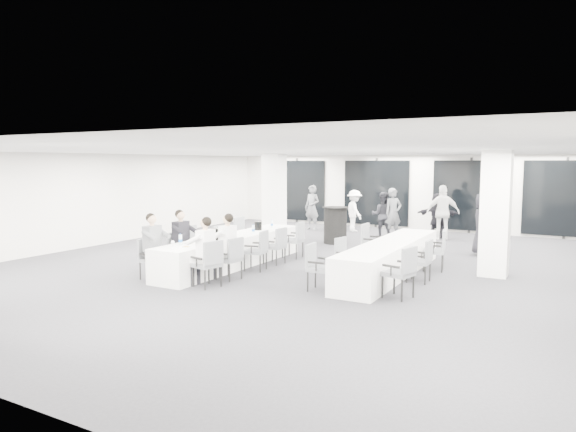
# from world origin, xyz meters

# --- Properties ---
(room) EXTENTS (14.04, 16.04, 2.84)m
(room) POSITION_xyz_m (0.89, 1.11, 1.39)
(room) COLOR #25252A
(room) RESTS_ON ground
(column_left) EXTENTS (0.60, 0.60, 2.80)m
(column_left) POSITION_xyz_m (-2.80, 3.20, 1.40)
(column_left) COLOR white
(column_left) RESTS_ON floor
(column_right) EXTENTS (0.60, 0.60, 2.80)m
(column_right) POSITION_xyz_m (4.20, 1.00, 1.40)
(column_right) COLOR white
(column_right) RESTS_ON floor
(banquet_table_main) EXTENTS (0.90, 5.00, 0.75)m
(banquet_table_main) POSITION_xyz_m (-1.52, -0.95, 0.38)
(banquet_table_main) COLOR silver
(banquet_table_main) RESTS_ON floor
(banquet_table_side) EXTENTS (0.90, 5.00, 0.75)m
(banquet_table_side) POSITION_xyz_m (2.14, -0.05, 0.38)
(banquet_table_side) COLOR silver
(banquet_table_side) RESTS_ON floor
(cocktail_table) EXTENTS (0.82, 0.82, 1.14)m
(cocktail_table) POSITION_xyz_m (-0.77, 3.52, 0.58)
(cocktail_table) COLOR black
(cocktail_table) RESTS_ON floor
(chair_main_left_near) EXTENTS (0.49, 0.53, 0.88)m
(chair_main_left_near) POSITION_xyz_m (-2.35, -2.95, 0.50)
(chair_main_left_near) COLOR #585B60
(chair_main_left_near) RESTS_ON floor
(chair_main_left_second) EXTENTS (0.53, 0.56, 0.90)m
(chair_main_left_second) POSITION_xyz_m (-2.35, -2.02, 0.51)
(chair_main_left_second) COLOR #585B60
(chair_main_left_second) RESTS_ON floor
(chair_main_left_mid) EXTENTS (0.51, 0.57, 0.98)m
(chair_main_left_mid) POSITION_xyz_m (-2.36, -1.38, 0.56)
(chair_main_left_mid) COLOR #585B60
(chair_main_left_mid) RESTS_ON floor
(chair_main_left_fourth) EXTENTS (0.49, 0.53, 0.87)m
(chair_main_left_fourth) POSITION_xyz_m (-2.35, -0.26, 0.49)
(chair_main_left_fourth) COLOR #585B60
(chair_main_left_fourth) RESTS_ON floor
(chair_main_left_far) EXTENTS (0.51, 0.57, 0.99)m
(chair_main_left_far) POSITION_xyz_m (-2.36, 0.75, 0.56)
(chair_main_left_far) COLOR #585B60
(chair_main_left_far) RESTS_ON floor
(chair_main_right_near) EXTENTS (0.59, 0.62, 0.96)m
(chair_main_right_near) POSITION_xyz_m (-0.69, -2.97, 0.55)
(chair_main_right_near) COLOR #585B60
(chair_main_right_near) RESTS_ON floor
(chair_main_right_second) EXTENTS (0.52, 0.56, 0.92)m
(chair_main_right_second) POSITION_xyz_m (-0.69, -2.20, 0.53)
(chair_main_right_second) COLOR #585B60
(chair_main_right_second) RESTS_ON floor
(chair_main_right_mid) EXTENTS (0.55, 0.59, 0.94)m
(chair_main_right_mid) POSITION_xyz_m (-0.69, -1.10, 0.54)
(chair_main_right_mid) COLOR #585B60
(chair_main_right_mid) RESTS_ON floor
(chair_main_right_fourth) EXTENTS (0.49, 0.54, 0.92)m
(chair_main_right_fourth) POSITION_xyz_m (-0.69, -0.25, 0.52)
(chair_main_right_fourth) COLOR #585B60
(chair_main_right_fourth) RESTS_ON floor
(chair_main_right_far) EXTENTS (0.51, 0.56, 0.96)m
(chair_main_right_far) POSITION_xyz_m (-0.69, 0.73, 0.55)
(chair_main_right_far) COLOR #585B60
(chair_main_right_far) RESTS_ON floor
(chair_side_left_near) EXTENTS (0.49, 0.54, 0.93)m
(chair_side_left_near) POSITION_xyz_m (1.31, -2.12, 0.53)
(chair_side_left_near) COLOR #585B60
(chair_side_left_near) RESTS_ON floor
(chair_side_left_mid) EXTENTS (0.50, 0.54, 0.87)m
(chair_side_left_mid) POSITION_xyz_m (1.32, -0.69, 0.49)
(chair_side_left_mid) COLOR #585B60
(chair_side_left_mid) RESTS_ON floor
(chair_side_left_far) EXTENTS (0.52, 0.58, 1.00)m
(chair_side_left_far) POSITION_xyz_m (1.31, 0.98, 0.57)
(chair_side_left_far) COLOR #585B60
(chair_side_left_far) RESTS_ON floor
(chair_side_right_near) EXTENTS (0.60, 0.63, 0.98)m
(chair_side_right_near) POSITION_xyz_m (2.98, -1.93, 0.56)
(chair_side_right_near) COLOR #585B60
(chair_side_right_near) RESTS_ON floor
(chair_side_right_mid) EXTENTS (0.47, 0.52, 0.91)m
(chair_side_right_mid) POSITION_xyz_m (2.97, -0.45, 0.52)
(chair_side_right_mid) COLOR #585B60
(chair_side_right_mid) RESTS_ON floor
(chair_side_right_far) EXTENTS (0.56, 0.59, 0.96)m
(chair_side_right_far) POSITION_xyz_m (2.98, 0.91, 0.55)
(chair_side_right_far) COLOR #585B60
(chair_side_right_far) RESTS_ON floor
(seated_guest_a) EXTENTS (0.50, 0.38, 1.44)m
(seated_guest_a) POSITION_xyz_m (-2.19, -2.94, 0.81)
(seated_guest_a) COLOR #515458
(seated_guest_a) RESTS_ON floor
(seated_guest_b) EXTENTS (0.50, 0.38, 1.44)m
(seated_guest_b) POSITION_xyz_m (-2.19, -2.01, 0.81)
(seated_guest_b) COLOR black
(seated_guest_b) RESTS_ON floor
(seated_guest_c) EXTENTS (0.50, 0.38, 1.44)m
(seated_guest_c) POSITION_xyz_m (-0.86, -2.95, 0.81)
(seated_guest_c) COLOR white
(seated_guest_c) RESTS_ON floor
(seated_guest_d) EXTENTS (0.50, 0.38, 1.44)m
(seated_guest_d) POSITION_xyz_m (-0.86, -2.19, 0.81)
(seated_guest_d) COLOR white
(seated_guest_d) RESTS_ON floor
(standing_guest_a) EXTENTS (0.87, 0.89, 1.90)m
(standing_guest_a) POSITION_xyz_m (0.46, 5.50, 0.95)
(standing_guest_a) COLOR #515458
(standing_guest_a) RESTS_ON floor
(standing_guest_b) EXTENTS (0.94, 0.69, 1.74)m
(standing_guest_b) POSITION_xyz_m (0.10, 5.48, 0.87)
(standing_guest_b) COLOR black
(standing_guest_b) RESTS_ON floor
(standing_guest_c) EXTENTS (1.19, 1.20, 1.72)m
(standing_guest_c) POSITION_xyz_m (-1.30, 6.46, 0.86)
(standing_guest_c) COLOR white
(standing_guest_c) RESTS_ON floor
(standing_guest_d) EXTENTS (1.36, 1.07, 2.03)m
(standing_guest_d) POSITION_xyz_m (1.99, 5.99, 1.02)
(standing_guest_d) COLOR white
(standing_guest_d) RESTS_ON floor
(standing_guest_e) EXTENTS (0.65, 0.98, 1.95)m
(standing_guest_e) POSITION_xyz_m (3.60, 3.54, 0.97)
(standing_guest_e) COLOR black
(standing_guest_e) RESTS_ON floor
(standing_guest_f) EXTENTS (1.62, 0.72, 1.72)m
(standing_guest_f) POSITION_xyz_m (1.75, 6.31, 0.86)
(standing_guest_f) COLOR black
(standing_guest_f) RESTS_ON floor
(standing_guest_g) EXTENTS (0.79, 0.68, 1.90)m
(standing_guest_g) POSITION_xyz_m (-2.85, 6.09, 0.95)
(standing_guest_g) COLOR #515458
(standing_guest_g) RESTS_ON floor
(ice_bucket_near) EXTENTS (0.23, 0.23, 0.26)m
(ice_bucket_near) POSITION_xyz_m (-1.52, -1.72, 0.88)
(ice_bucket_near) COLOR black
(ice_bucket_near) RESTS_ON banquet_table_main
(ice_bucket_far) EXTENTS (0.20, 0.20, 0.23)m
(ice_bucket_far) POSITION_xyz_m (-1.55, 0.24, 0.86)
(ice_bucket_far) COLOR black
(ice_bucket_far) RESTS_ON banquet_table_main
(water_bottle_a) EXTENTS (0.07, 0.07, 0.23)m
(water_bottle_a) POSITION_xyz_m (-1.70, -2.67, 0.87)
(water_bottle_a) COLOR silver
(water_bottle_a) RESTS_ON banquet_table_main
(water_bottle_b) EXTENTS (0.07, 0.07, 0.22)m
(water_bottle_b) POSITION_xyz_m (-1.28, -0.41, 0.86)
(water_bottle_b) COLOR silver
(water_bottle_b) RESTS_ON banquet_table_main
(water_bottle_c) EXTENTS (0.07, 0.07, 0.21)m
(water_bottle_c) POSITION_xyz_m (-1.49, 0.84, 0.85)
(water_bottle_c) COLOR silver
(water_bottle_c) RESTS_ON banquet_table_main
(plate_a) EXTENTS (0.22, 0.22, 0.03)m
(plate_a) POSITION_xyz_m (-1.63, -2.47, 0.76)
(plate_a) COLOR white
(plate_a) RESTS_ON banquet_table_main
(plate_b) EXTENTS (0.19, 0.19, 0.03)m
(plate_b) POSITION_xyz_m (-1.40, -2.83, 0.76)
(plate_b) COLOR white
(plate_b) RESTS_ON banquet_table_main
(plate_c) EXTENTS (0.19, 0.19, 0.03)m
(plate_c) POSITION_xyz_m (-1.42, -1.50, 0.76)
(plate_c) COLOR white
(plate_c) RESTS_ON banquet_table_main
(wine_glass) EXTENTS (0.08, 0.08, 0.20)m
(wine_glass) POSITION_xyz_m (-1.40, -3.25, 0.90)
(wine_glass) COLOR silver
(wine_glass) RESTS_ON banquet_table_main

